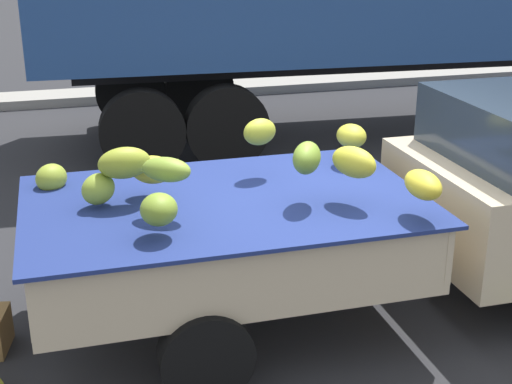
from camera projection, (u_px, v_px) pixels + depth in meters
The scene contains 3 objects.
ground at pixel (323, 308), 6.06m from camera, with size 220.00×220.00×0.00m, color #28282B.
curb_strip at pixel (167, 92), 13.38m from camera, with size 80.00×0.80×0.16m, color gray.
pickup_truck at pixel (471, 197), 5.99m from camera, with size 5.23×1.92×1.70m.
Camera 1 is at (-1.98, -5.00, 3.02)m, focal length 51.09 mm.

